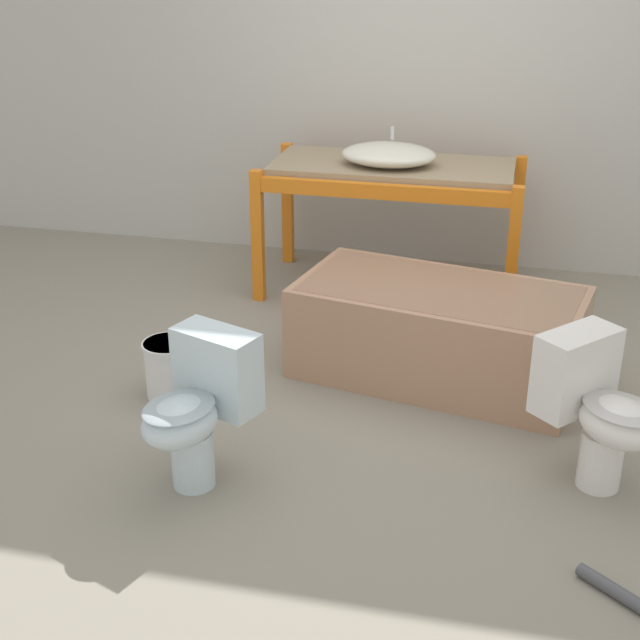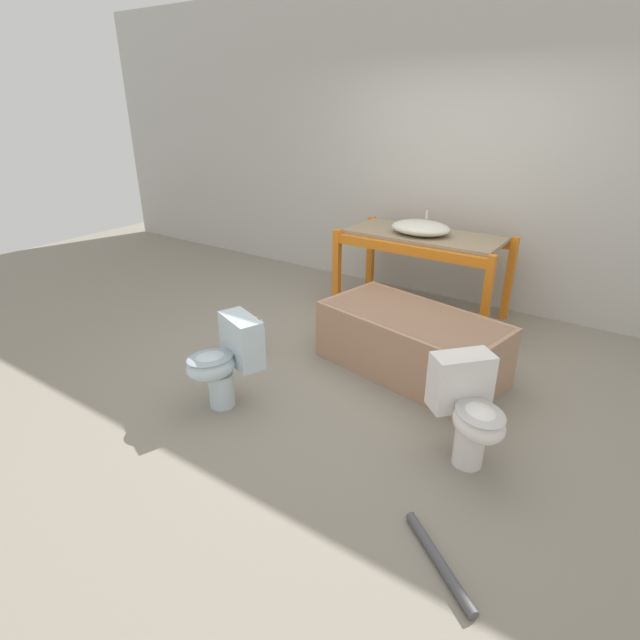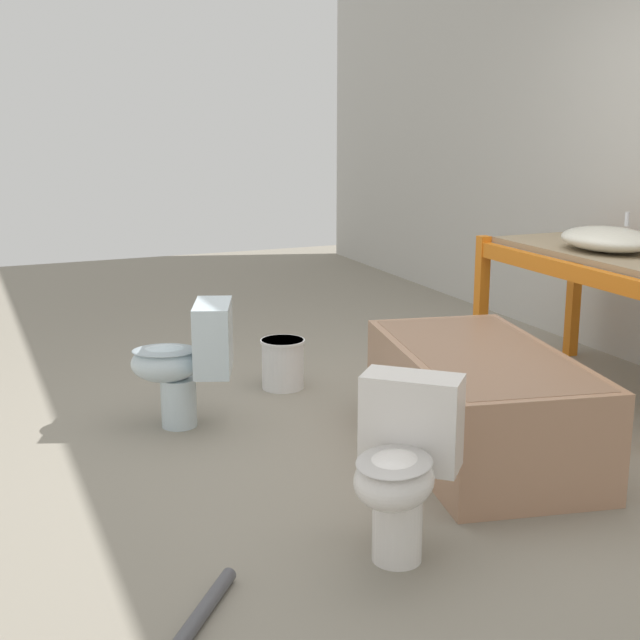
% 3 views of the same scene
% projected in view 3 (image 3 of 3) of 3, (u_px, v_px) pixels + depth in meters
% --- Properties ---
extents(ground_plane, '(12.00, 12.00, 0.00)m').
position_uv_depth(ground_plane, '(437.00, 431.00, 4.62)').
color(ground_plane, gray).
extents(shelving_rack, '(1.64, 0.80, 0.85)m').
position_uv_depth(shelving_rack, '(615.00, 274.00, 5.02)').
color(shelving_rack, orange).
rests_on(shelving_rack, ground_plane).
extents(sink_basin, '(0.59, 0.45, 0.21)m').
position_uv_depth(sink_basin, '(608.00, 239.00, 4.97)').
color(sink_basin, silver).
rests_on(sink_basin, shelving_rack).
extents(bathtub_main, '(1.58, 1.02, 0.50)m').
position_uv_depth(bathtub_main, '(480.00, 394.00, 4.29)').
color(bathtub_main, tan).
rests_on(bathtub_main, ground_plane).
extents(toilet_near, '(0.49, 0.60, 0.66)m').
position_uv_depth(toilet_near, '(188.00, 358.00, 4.61)').
color(toilet_near, silver).
rests_on(toilet_near, ground_plane).
extents(toilet_far, '(0.61, 0.59, 0.66)m').
position_uv_depth(toilet_far, '(402.00, 460.00, 3.27)').
color(toilet_far, white).
rests_on(toilet_far, ground_plane).
extents(bucket_white, '(0.27, 0.27, 0.30)m').
position_uv_depth(bucket_white, '(283.00, 362.00, 5.29)').
color(bucket_white, white).
rests_on(bucket_white, ground_plane).
extents(loose_pipe, '(0.50, 0.41, 0.05)m').
position_uv_depth(loose_pipe, '(197.00, 620.00, 2.87)').
color(loose_pipe, '#4C4C51').
rests_on(loose_pipe, ground_plane).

